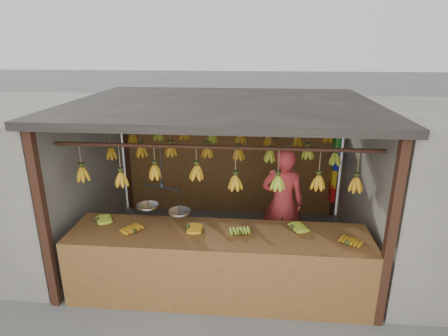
# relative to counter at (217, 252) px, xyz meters

# --- Properties ---
(ground) EXTENTS (80.00, 80.00, 0.00)m
(ground) POSITION_rel_counter_xyz_m (-0.05, 1.24, -0.71)
(ground) COLOR #5B5B57
(stall) EXTENTS (4.30, 3.30, 2.40)m
(stall) POSITION_rel_counter_xyz_m (-0.05, 1.56, 1.26)
(stall) COLOR black
(stall) RESTS_ON ground
(counter) EXTENTS (3.83, 0.87, 0.96)m
(counter) POSITION_rel_counter_xyz_m (0.00, 0.00, 0.00)
(counter) COLOR brown
(counter) RESTS_ON ground
(hanging_bananas) EXTENTS (3.58, 2.25, 0.39)m
(hanging_bananas) POSITION_rel_counter_xyz_m (-0.05, 1.24, 0.90)
(hanging_bananas) COLOR #B17912
(hanging_bananas) RESTS_ON ground
(balance_scale) EXTENTS (0.72, 0.41, 0.85)m
(balance_scale) POSITION_rel_counter_xyz_m (-0.72, 0.24, 0.49)
(balance_scale) COLOR black
(balance_scale) RESTS_ON ground
(vendor) EXTENTS (0.67, 0.46, 1.75)m
(vendor) POSITION_rel_counter_xyz_m (0.87, 1.20, 0.16)
(vendor) COLOR #BF3333
(vendor) RESTS_ON ground
(bag_bundles) EXTENTS (0.08, 0.26, 1.29)m
(bag_bundles) POSITION_rel_counter_xyz_m (1.89, 2.59, 0.29)
(bag_bundles) COLOR #199926
(bag_bundles) RESTS_ON ground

